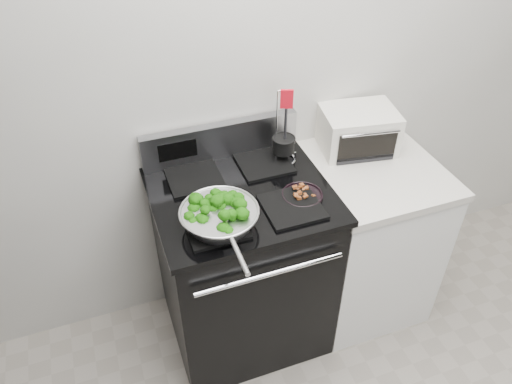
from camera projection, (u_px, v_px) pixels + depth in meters
name	position (u px, v px, depth m)	size (l,w,h in m)	color
back_wall	(278.00, 67.00, 2.28)	(4.00, 0.02, 2.70)	silver
gas_range	(243.00, 264.00, 2.50)	(0.79, 0.69, 1.13)	black
counter	(363.00, 236.00, 2.69)	(0.62, 0.68, 0.92)	white
skillet	(220.00, 216.00, 2.00)	(0.33, 0.52, 0.07)	silver
broccoli_pile	(219.00, 212.00, 1.99)	(0.26, 0.26, 0.09)	#0A3304
bacon_plate	(302.00, 193.00, 2.17)	(0.18, 0.18, 0.04)	black
utensil_holder	(283.00, 148.00, 2.36)	(0.12, 0.12, 0.38)	silver
toaster_oven	(358.00, 130.00, 2.48)	(0.40, 0.33, 0.21)	white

